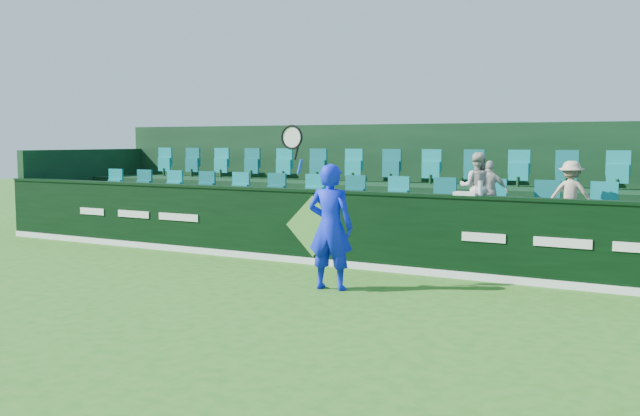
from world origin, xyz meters
The scene contains 13 objects.
ground centered at (0.00, 0.00, 0.00)m, with size 60.00×60.00×0.00m, color #236919.
sponsor_hoarding centered at (0.00, 4.00, 0.67)m, with size 16.00×0.25×1.35m.
stand_tier_front centered at (0.00, 5.10, 0.40)m, with size 16.00×2.00×0.80m, color black.
stand_tier_back centered at (0.00, 7.00, 0.65)m, with size 16.00×1.80×1.30m, color black.
stand_rear centered at (0.00, 7.44, 1.22)m, with size 16.00×4.10×2.60m.
seat_row_front centered at (0.00, 5.50, 1.10)m, with size 13.50×0.50×0.60m, color #11898B.
seat_row_back centered at (0.00, 7.30, 1.60)m, with size 13.50×0.50×0.60m, color #11898B.
tennis_player centered at (1.27, 2.18, 0.96)m, with size 1.21×0.54×2.51m.
spectator_left centered at (2.61, 5.12, 1.41)m, with size 0.59×0.46×1.22m, color beige.
spectator_middle centered at (2.84, 5.12, 1.34)m, with size 0.63×0.26×1.08m, color beige.
spectator_right centered at (4.19, 5.12, 1.35)m, with size 0.71×0.41×1.09m, color #CCB090.
towel centered at (2.77, 4.00, 1.38)m, with size 0.36×0.24×0.05m, color silver.
drinks_bottle centered at (3.00, 4.00, 1.47)m, with size 0.08×0.08×0.24m, color silver.
Camera 1 is at (6.25, -7.11, 2.22)m, focal length 40.00 mm.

